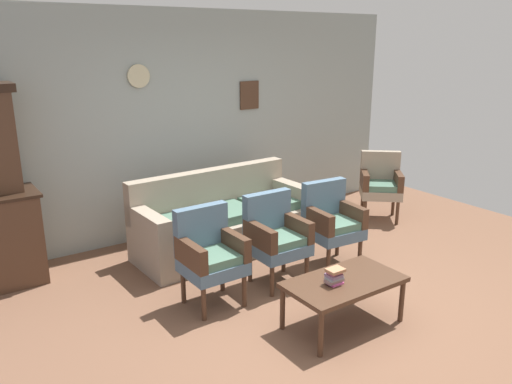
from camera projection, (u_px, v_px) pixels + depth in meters
ground_plane at (327, 312)px, 4.60m from camera, size 7.68×7.68×0.00m
wall_back_with_decor at (187, 124)px, 6.29m from camera, size 6.40×0.09×2.70m
floral_couch at (223, 223)px, 5.89m from camera, size 2.08×0.88×0.90m
armchair_row_middle at (210, 253)px, 4.63m from camera, size 0.53×0.50×0.90m
armchair_near_couch_end at (276, 235)px, 5.05m from camera, size 0.53×0.50×0.90m
armchair_by_doorway at (332, 220)px, 5.46m from camera, size 0.56×0.53×0.90m
wingback_chair_by_fireplace at (381, 183)px, 6.88m from camera, size 0.71×0.71×0.90m
coffee_table at (344, 285)px, 4.29m from camera, size 1.00×0.56×0.42m
book_stack_on_table at (334, 276)px, 4.19m from camera, size 0.15×0.12×0.14m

